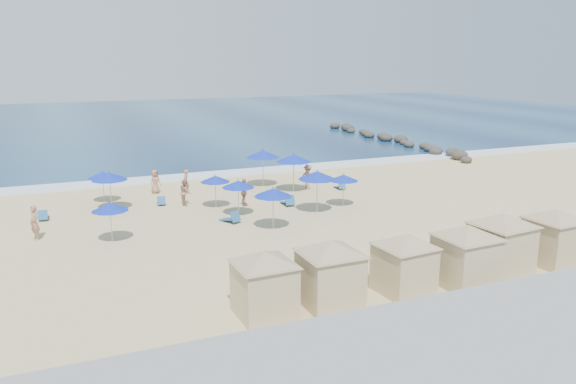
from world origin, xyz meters
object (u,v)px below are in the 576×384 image
object	(u,v)px
umbrella_8	(294,158)
umbrella_9	(344,178)
umbrella_3	(238,184)
beachgoer_1	(185,192)
umbrella_6	(317,175)
beachgoer_3	(308,177)
umbrella_7	(263,154)
rock_jetty	(391,139)
umbrella_5	(215,179)
cabana_4	(502,235)
cabana_3	(466,247)
cabana_0	(264,275)
umbrella_4	(273,192)
beachgoer_5	(186,182)
cabana_1	(330,264)
beachgoer_2	(244,192)
umbrella_0	(102,175)
cabana_5	(555,229)
beachgoer_4	(155,182)
beachgoer_0	(34,223)
trash_bin	(404,250)
umbrella_1	(110,207)
cabana_2	(405,256)
umbrella_2	(109,176)

from	to	relation	value
umbrella_8	umbrella_9	size ratio (longest dim) A/B	1.29
umbrella_3	beachgoer_1	distance (m)	4.49
umbrella_6	umbrella_8	distance (m)	5.44
umbrella_3	beachgoer_3	bearing A→B (deg)	35.07
umbrella_7	umbrella_8	world-z (taller)	umbrella_7
rock_jetty	umbrella_5	distance (m)	31.25
cabana_4	beachgoer_1	world-z (taller)	cabana_4
cabana_3	beachgoer_1	bearing A→B (deg)	114.33
rock_jetty	cabana_0	size ratio (longest dim) A/B	6.24
umbrella_4	beachgoer_3	world-z (taller)	umbrella_4
cabana_4	beachgoer_1	bearing A→B (deg)	121.52
umbrella_7	umbrella_8	xyz separation A→B (m)	(1.39, -2.31, -0.02)
cabana_3	umbrella_6	world-z (taller)	cabana_3
beachgoer_5	umbrella_7	bearing A→B (deg)	109.72
cabana_1	beachgoer_2	bearing A→B (deg)	84.06
cabana_3	beachgoer_3	distance (m)	17.98
cabana_0	umbrella_5	xyz separation A→B (m)	(2.36, 15.01, 0.28)
umbrella_3	umbrella_4	distance (m)	3.36
umbrella_0	beachgoer_2	xyz separation A→B (m)	(8.01, -4.22, -0.93)
cabana_5	umbrella_6	xyz separation A→B (m)	(-6.17, 11.68, 0.67)
umbrella_8	beachgoer_4	xyz separation A→B (m)	(-8.85, 3.23, -1.55)
rock_jetty	beachgoer_0	xyz separation A→B (m)	(-35.01, -21.41, 0.53)
umbrella_4	umbrella_9	size ratio (longest dim) A/B	1.13
cabana_4	umbrella_7	xyz separation A→B (m)	(-3.82, 19.29, 0.71)
umbrella_4	beachgoer_1	bearing A→B (deg)	115.14
beachgoer_0	umbrella_7	bearing A→B (deg)	88.43
umbrella_7	beachgoer_4	world-z (taller)	umbrella_7
rock_jetty	beachgoer_5	size ratio (longest dim) A/B	16.20
umbrella_5	umbrella_0	bearing A→B (deg)	147.62
umbrella_0	beachgoer_5	bearing A→B (deg)	4.04
umbrella_8	beachgoer_3	size ratio (longest dim) A/B	1.54
trash_bin	cabana_1	distance (m)	6.39
umbrella_1	beachgoer_0	world-z (taller)	umbrella_1
cabana_1	beachgoer_0	bearing A→B (deg)	129.39
umbrella_4	beachgoer_2	world-z (taller)	umbrella_4
cabana_4	umbrella_7	world-z (taller)	cabana_4
umbrella_3	umbrella_9	bearing A→B (deg)	-3.82
umbrella_0	umbrella_5	distance (m)	7.41
cabana_4	cabana_1	bearing A→B (deg)	-179.19
umbrella_5	trash_bin	bearing A→B (deg)	-64.85
cabana_2	beachgoer_5	xyz separation A→B (m)	(-4.30, 19.57, -0.69)
trash_bin	cabana_4	size ratio (longest dim) A/B	0.16
cabana_5	umbrella_0	bearing A→B (deg)	132.86
cabana_2	beachgoer_2	distance (m)	15.08
umbrella_6	beachgoer_4	size ratio (longest dim) A/B	1.63
umbrella_2	umbrella_3	size ratio (longest dim) A/B	1.12
umbrella_6	umbrella_4	bearing A→B (deg)	-149.95
beachgoer_2	cabana_0	bearing A→B (deg)	172.06
cabana_0	umbrella_7	distance (m)	20.54
umbrella_9	beachgoer_5	xyz separation A→B (m)	(-8.28, 7.08, -1.00)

